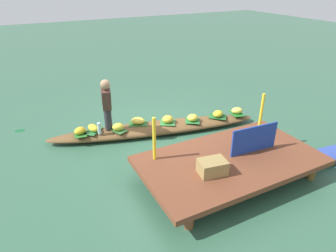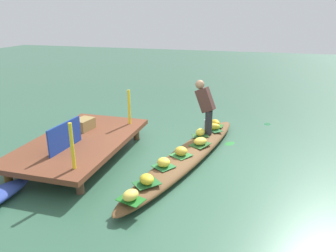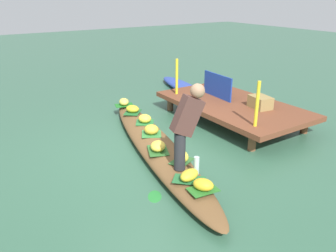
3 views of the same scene
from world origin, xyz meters
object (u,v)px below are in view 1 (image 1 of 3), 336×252
object	(u,v)px
banana_bunch_4	(80,131)
banana_bunch_6	(93,128)
banana_bunch_1	(193,118)
produce_crate	(212,167)
banana_bunch_0	(218,114)
banana_bunch_7	(118,127)
vendor_boat	(156,128)
vendor_person	(107,102)
banana_bunch_2	(237,111)
banana_bunch_5	(168,119)
water_bottle	(99,128)
market_banner	(254,139)
banana_bunch_3	(138,121)

from	to	relation	value
banana_bunch_4	banana_bunch_6	bearing A→B (deg)	-179.60
banana_bunch_1	banana_bunch_6	xyz separation A→B (m)	(2.20, -0.57, -0.01)
banana_bunch_6	produce_crate	size ratio (longest dim) A/B	0.69
banana_bunch_0	banana_bunch_7	xyz separation A→B (m)	(2.37, -0.43, 0.01)
vendor_boat	banana_bunch_1	distance (m)	0.89
banana_bunch_4	vendor_person	world-z (taller)	vendor_person
banana_bunch_2	produce_crate	bearing A→B (deg)	42.81
banana_bunch_5	water_bottle	xyz separation A→B (m)	(1.55, -0.20, 0.04)
banana_bunch_6	water_bottle	size ratio (longest dim) A/B	1.19
water_bottle	market_banner	size ratio (longest dim) A/B	0.27
banana_bunch_4	banana_bunch_7	bearing A→B (deg)	164.13
banana_bunch_2	banana_bunch_3	bearing A→B (deg)	-13.85
banana_bunch_0	banana_bunch_4	size ratio (longest dim) A/B	1.08
vendor_boat	banana_bunch_3	bearing A→B (deg)	-13.60
banana_bunch_5	produce_crate	world-z (taller)	produce_crate
banana_bunch_3	produce_crate	size ratio (longest dim) A/B	0.69
banana_bunch_4	market_banner	world-z (taller)	market_banner
water_bottle	produce_crate	size ratio (longest dim) A/B	0.58
vendor_boat	banana_bunch_6	bearing A→B (deg)	0.07
vendor_boat	banana_bunch_0	distance (m)	1.54
banana_bunch_0	water_bottle	distance (m)	2.81
banana_bunch_0	vendor_person	size ratio (longest dim) A/B	0.24
banana_bunch_2	banana_bunch_5	size ratio (longest dim) A/B	1.07
produce_crate	vendor_person	bearing A→B (deg)	-69.42
banana_bunch_6	market_banner	distance (m)	3.40
water_bottle	banana_bunch_0	bearing A→B (deg)	170.44
banana_bunch_0	produce_crate	distance (m)	2.60
vendor_boat	banana_bunch_6	distance (m)	1.42
vendor_boat	banana_bunch_3	distance (m)	0.45
banana_bunch_7	produce_crate	distance (m)	2.59
banana_bunch_1	banana_bunch_3	world-z (taller)	banana_bunch_1
banana_bunch_5	market_banner	distance (m)	2.22
banana_bunch_3	banana_bunch_4	world-z (taller)	banana_bunch_3
banana_bunch_3	banana_bunch_5	bearing A→B (deg)	157.98
vendor_boat	banana_bunch_7	xyz separation A→B (m)	(0.87, -0.08, 0.20)
vendor_boat	banana_bunch_6	size ratio (longest dim) A/B	15.88
banana_bunch_1	vendor_person	world-z (taller)	vendor_person
vendor_boat	banana_bunch_4	bearing A→B (deg)	2.33
banana_bunch_6	banana_bunch_2	bearing A→B (deg)	168.05
banana_bunch_0	water_bottle	world-z (taller)	water_bottle
banana_bunch_0	banana_bunch_1	world-z (taller)	banana_bunch_1
banana_bunch_4	vendor_person	bearing A→B (deg)	164.78
vendor_person	vendor_boat	bearing A→B (deg)	172.21
water_bottle	banana_bunch_1	bearing A→B (deg)	169.66
water_bottle	market_banner	world-z (taller)	market_banner
banana_bunch_5	water_bottle	size ratio (longest dim) A/B	1.01
banana_bunch_1	banana_bunch_5	world-z (taller)	banana_bunch_5
banana_bunch_1	banana_bunch_4	world-z (taller)	banana_bunch_1
produce_crate	banana_bunch_0	bearing A→B (deg)	-128.20
banana_bunch_5	produce_crate	bearing A→B (deg)	80.62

